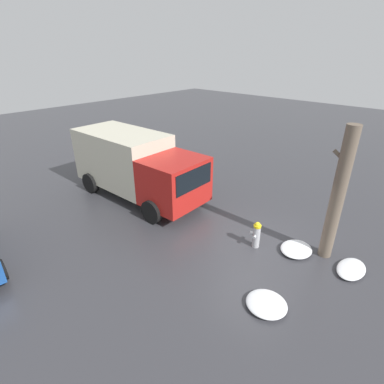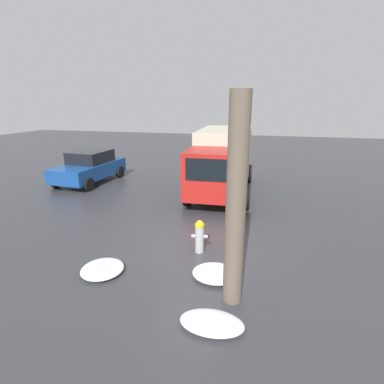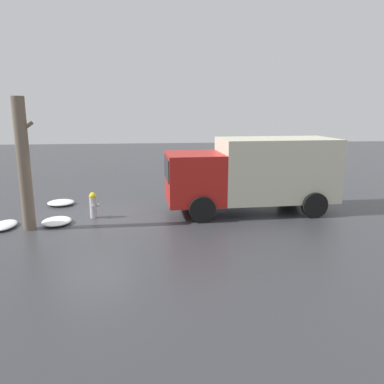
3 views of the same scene
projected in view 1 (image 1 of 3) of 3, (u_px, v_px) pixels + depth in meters
ground_plane at (255, 246)px, 9.86m from camera, size 60.00×60.00×0.00m
fire_hydrant at (256, 234)px, 9.65m from camera, size 0.35×0.44×0.92m
tree_trunk at (338, 196)px, 8.56m from camera, size 0.59×0.39×4.13m
delivery_truck at (136, 164)px, 12.60m from camera, size 6.24×2.72×2.72m
snow_pile_by_hydrant at (266, 304)px, 7.52m from camera, size 1.04×1.00×0.19m
snow_pile_curbside at (351, 269)px, 8.72m from camera, size 0.73×1.18×0.16m
snow_pile_by_tree at (296, 249)px, 9.56m from camera, size 0.94×1.09×0.20m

